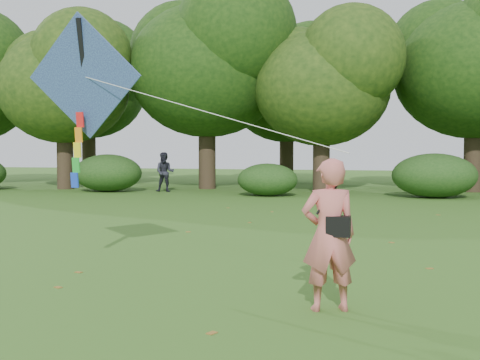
# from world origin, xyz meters

# --- Properties ---
(ground) EXTENTS (100.00, 100.00, 0.00)m
(ground) POSITION_xyz_m (0.00, 0.00, 0.00)
(ground) COLOR #265114
(ground) RESTS_ON ground
(man_kite_flyer) EXTENTS (0.83, 0.68, 1.95)m
(man_kite_flyer) POSITION_xyz_m (0.58, -0.93, 0.97)
(man_kite_flyer) COLOR #CE6761
(man_kite_flyer) RESTS_ON ground
(bystander_left) EXTENTS (1.05, 0.90, 1.90)m
(bystander_left) POSITION_xyz_m (-9.23, 18.21, 0.95)
(bystander_left) COLOR #23232F
(bystander_left) RESTS_ON ground
(crossbody_bag) EXTENTS (0.43, 0.20, 0.74)m
(crossbody_bag) POSITION_xyz_m (0.70, -0.96, 1.10)
(crossbody_bag) COLOR black
(crossbody_bag) RESTS_ON ground
(flying_kite) EXTENTS (5.65, 2.04, 2.94)m
(flying_kite) POSITION_xyz_m (-3.74, 0.71, 3.24)
(flying_kite) COLOR #255BA0
(flying_kite) RESTS_ON ground
(tree_line) EXTENTS (54.70, 15.30, 9.48)m
(tree_line) POSITION_xyz_m (1.67, 22.88, 5.60)
(tree_line) COLOR #3A2D1E
(tree_line) RESTS_ON ground
(shrub_band) EXTENTS (39.15, 3.22, 1.88)m
(shrub_band) POSITION_xyz_m (-0.72, 17.60, 0.86)
(shrub_band) COLOR #264919
(shrub_band) RESTS_ON ground
(fallen_leaves) EXTENTS (7.08, 13.89, 0.01)m
(fallen_leaves) POSITION_xyz_m (-1.45, 5.09, 0.01)
(fallen_leaves) COLOR brown
(fallen_leaves) RESTS_ON ground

